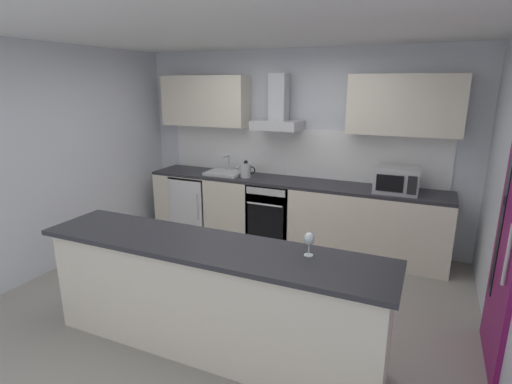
{
  "coord_description": "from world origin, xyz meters",
  "views": [
    {
      "loc": [
        1.7,
        -3.29,
        2.15
      ],
      "look_at": [
        0.05,
        0.39,
        1.05
      ],
      "focal_mm": 27.96,
      "sensor_mm": 36.0,
      "label": 1
    }
  ],
  "objects": [
    {
      "name": "backsplash_tile",
      "position": [
        0.0,
        1.91,
        1.23
      ],
      "size": [
        3.91,
        0.02,
        0.66
      ],
      "primitive_type": "cube",
      "color": "white"
    },
    {
      "name": "kettle",
      "position": [
        -0.61,
        1.54,
        1.01
      ],
      "size": [
        0.29,
        0.15,
        0.24
      ],
      "color": "#B7BABC",
      "rests_on": "counter_back"
    },
    {
      "name": "wine_glass",
      "position": [
        0.96,
        -0.7,
        1.07
      ],
      "size": [
        0.08,
        0.08,
        0.18
      ],
      "color": "silver",
      "rests_on": "counter_island"
    },
    {
      "name": "ground",
      "position": [
        0.0,
        0.0,
        -0.01
      ],
      "size": [
        5.6,
        4.84,
        0.02
      ],
      "primitive_type": "cube",
      "color": "gray"
    },
    {
      "name": "refrigerator",
      "position": [
        -1.46,
        1.57,
        0.43
      ],
      "size": [
        0.58,
        0.6,
        0.85
      ],
      "color": "white",
      "rests_on": "ground"
    },
    {
      "name": "upper_cabinets",
      "position": [
        0.0,
        1.75,
        1.91
      ],
      "size": [
        3.99,
        0.32,
        0.7
      ],
      "color": "beige"
    },
    {
      "name": "wall_left",
      "position": [
        -2.36,
        0.0,
        1.3
      ],
      "size": [
        0.12,
        4.84,
        2.6
      ],
      "primitive_type": "cube",
      "color": "silver",
      "rests_on": "ground"
    },
    {
      "name": "sink",
      "position": [
        -0.96,
        1.58,
        0.93
      ],
      "size": [
        0.5,
        0.4,
        0.26
      ],
      "color": "silver",
      "rests_on": "counter_back"
    },
    {
      "name": "counter_island",
      "position": [
        0.17,
        -0.81,
        0.48
      ],
      "size": [
        2.89,
        0.64,
        0.94
      ],
      "color": "beige",
      "rests_on": "ground"
    },
    {
      "name": "wall_back",
      "position": [
        0.0,
        1.98,
        1.3
      ],
      "size": [
        5.6,
        0.12,
        2.6
      ],
      "primitive_type": "cube",
      "color": "silver",
      "rests_on": "ground"
    },
    {
      "name": "microwave",
      "position": [
        1.35,
        1.54,
        1.05
      ],
      "size": [
        0.5,
        0.38,
        0.3
      ],
      "color": "#B7BABC",
      "rests_on": "counter_back"
    },
    {
      "name": "side_door",
      "position": [
        2.28,
        -0.04,
        1.03
      ],
      "size": [
        0.08,
        0.85,
        2.05
      ],
      "color": "#7A1456",
      "rests_on": "ground"
    },
    {
      "name": "range_hood",
      "position": [
        -0.21,
        1.7,
        1.79
      ],
      "size": [
        0.62,
        0.45,
        0.72
      ],
      "color": "#B7BABC"
    },
    {
      "name": "ceiling",
      "position": [
        0.0,
        0.0,
        2.61
      ],
      "size": [
        5.6,
        4.84,
        0.02
      ],
      "primitive_type": "cube",
      "color": "white"
    },
    {
      "name": "oven",
      "position": [
        -0.21,
        1.57,
        0.46
      ],
      "size": [
        0.6,
        0.62,
        0.8
      ],
      "color": "slate",
      "rests_on": "ground"
    },
    {
      "name": "counter_back",
      "position": [
        0.0,
        1.6,
        0.45
      ],
      "size": [
        4.05,
        0.6,
        0.9
      ],
      "color": "beige",
      "rests_on": "ground"
    }
  ]
}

